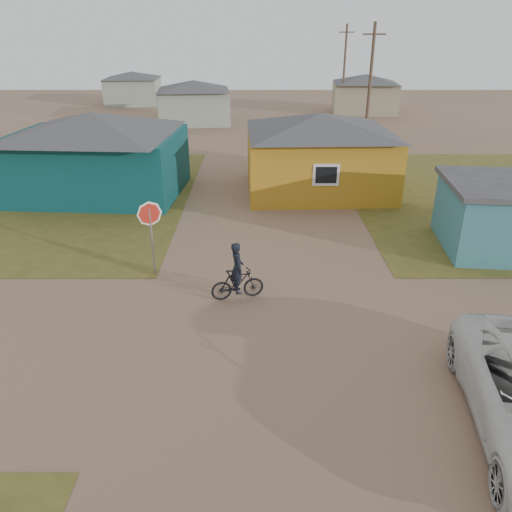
{
  "coord_description": "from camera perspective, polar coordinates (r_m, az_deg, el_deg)",
  "views": [
    {
      "loc": [
        -0.67,
        -10.85,
        7.65
      ],
      "look_at": [
        -0.65,
        3.0,
        1.3
      ],
      "focal_mm": 35.0,
      "sensor_mm": 36.0,
      "label": 1
    }
  ],
  "objects": [
    {
      "name": "cyclist",
      "position": [
        15.24,
        -2.14,
        -2.6
      ],
      "size": [
        1.71,
        0.86,
        1.86
      ],
      "color": "black",
      "rests_on": "ground"
    },
    {
      "name": "house_pale_north",
      "position": [
        58.69,
        -13.89,
        18.19
      ],
      "size": [
        6.28,
        5.81,
        3.4
      ],
      "color": "gray",
      "rests_on": "ground"
    },
    {
      "name": "stop_sign",
      "position": [
        16.72,
        -12.0,
        3.89
      ],
      "size": [
        0.84,
        0.09,
        2.57
      ],
      "color": "gray",
      "rests_on": "ground"
    },
    {
      "name": "house_beige_east",
      "position": [
        52.28,
        12.31,
        17.74
      ],
      "size": [
        6.95,
        6.05,
        3.6
      ],
      "color": "gray",
      "rests_on": "ground"
    },
    {
      "name": "utility_pole_far",
      "position": [
        49.65,
        10.04,
        20.23
      ],
      "size": [
        1.4,
        0.2,
        8.0
      ],
      "color": "brown",
      "rests_on": "ground"
    },
    {
      "name": "utility_pole_near",
      "position": [
        33.8,
        12.83,
        18.1
      ],
      "size": [
        1.4,
        0.2,
        8.0
      ],
      "color": "brown",
      "rests_on": "ground"
    },
    {
      "name": "ground",
      "position": [
        13.29,
        2.88,
        -10.54
      ],
      "size": [
        120.0,
        120.0,
        0.0
      ],
      "primitive_type": "plane",
      "color": "#86654D"
    },
    {
      "name": "house_teal",
      "position": [
        26.18,
        -17.81,
        11.14
      ],
      "size": [
        8.93,
        7.08,
        4.0
      ],
      "color": "#0A373A",
      "rests_on": "ground"
    },
    {
      "name": "house_pale_west",
      "position": [
        45.53,
        -7.1,
        17.14
      ],
      "size": [
        7.04,
        6.15,
        3.6
      ],
      "color": "gray",
      "rests_on": "ground"
    },
    {
      "name": "house_yellow",
      "position": [
        25.68,
        7.18,
        11.74
      ],
      "size": [
        7.72,
        6.76,
        3.9
      ],
      "color": "#B57E1B",
      "rests_on": "ground"
    }
  ]
}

